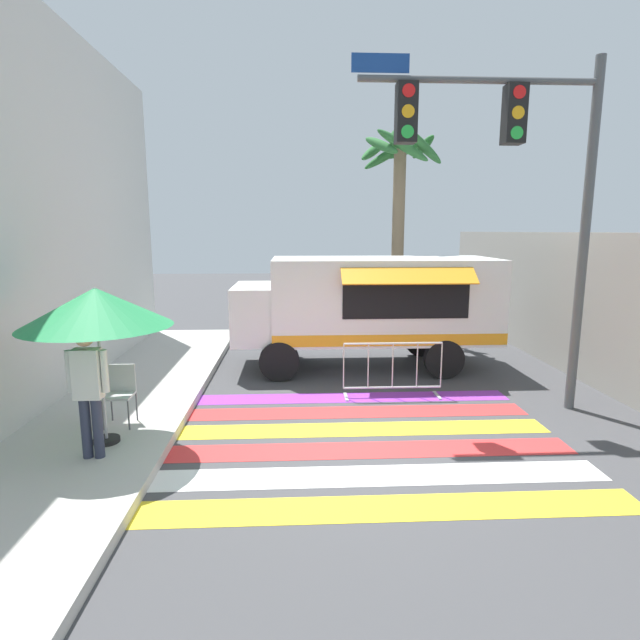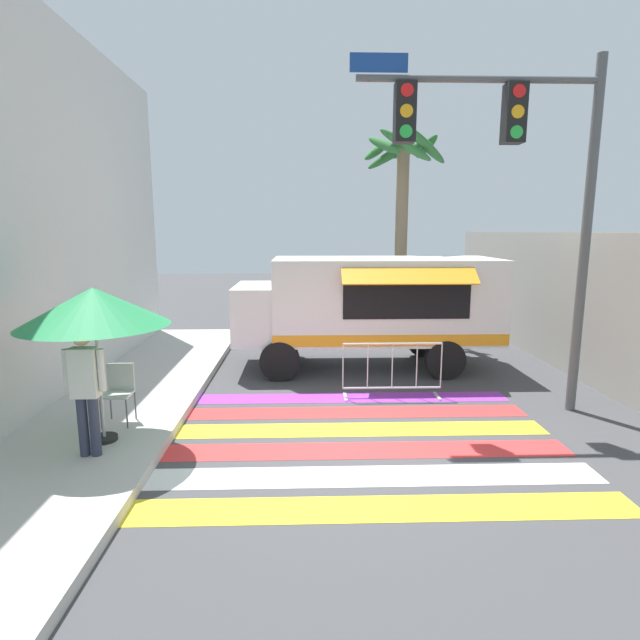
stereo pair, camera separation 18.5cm
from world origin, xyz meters
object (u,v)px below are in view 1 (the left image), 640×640
at_px(traffic_signal_pole, 514,163).
at_px(barricade_front, 393,371).
at_px(palm_tree, 399,189).
at_px(food_truck, 363,302).
at_px(vendor_person, 88,385).
at_px(folding_chair, 120,389).
at_px(patio_umbrella, 96,308).

distance_m(traffic_signal_pole, barricade_front, 4.11).
bearing_deg(palm_tree, barricade_front, -101.86).
bearing_deg(food_truck, barricade_front, -82.50).
bearing_deg(traffic_signal_pole, vendor_person, -163.08).
bearing_deg(food_truck, palm_tree, 63.94).
relative_size(folding_chair, palm_tree, 0.16).
height_order(traffic_signal_pole, folding_chair, traffic_signal_pole).
bearing_deg(food_truck, vendor_person, -131.34).
bearing_deg(folding_chair, vendor_person, -74.05).
xyz_separation_m(vendor_person, palm_tree, (5.48, 7.39, 3.06)).
distance_m(food_truck, traffic_signal_pole, 4.41).
relative_size(patio_umbrella, folding_chair, 2.40).
xyz_separation_m(barricade_front, palm_tree, (1.00, 4.76, 3.67)).
bearing_deg(traffic_signal_pole, patio_umbrella, -167.20).
distance_m(vendor_person, palm_tree, 9.69).
bearing_deg(barricade_front, food_truck, 97.50).
xyz_separation_m(folding_chair, palm_tree, (5.50, 6.19, 3.49)).
bearing_deg(vendor_person, barricade_front, 41.09).
xyz_separation_m(folding_chair, vendor_person, (0.03, -1.20, 0.43)).
xyz_separation_m(food_truck, palm_tree, (1.28, 2.62, 2.69)).
relative_size(folding_chair, barricade_front, 0.49).
height_order(barricade_front, palm_tree, palm_tree).
bearing_deg(patio_umbrella, barricade_front, 25.66).
bearing_deg(traffic_signal_pole, folding_chair, -173.68).
height_order(food_truck, traffic_signal_pole, traffic_signal_pole).
height_order(patio_umbrella, folding_chair, patio_umbrella).
height_order(traffic_signal_pole, palm_tree, traffic_signal_pole).
height_order(food_truck, palm_tree, palm_tree).
relative_size(barricade_front, palm_tree, 0.32).
xyz_separation_m(patio_umbrella, barricade_front, (4.49, 2.16, -1.55)).
bearing_deg(vendor_person, palm_tree, 64.10).
relative_size(food_truck, vendor_person, 3.36).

